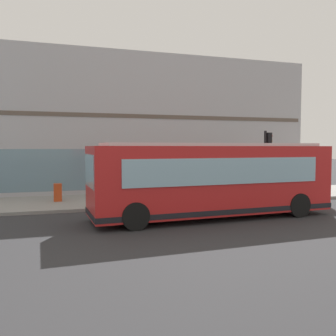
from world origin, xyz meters
TOP-DOWN VIEW (x-y plane):
  - ground at (0.00, 0.00)m, footprint 120.00×120.00m
  - sidewalk_curb at (5.09, 0.00)m, footprint 4.98×40.00m
  - building_corner at (10.98, 0.00)m, footprint 6.86×22.90m
  - city_bus_nearside at (-0.22, -1.25)m, footprint 3.02×10.15m
  - traffic_light_near_corner at (2.98, -5.85)m, footprint 0.32×0.49m
  - fire_hydrant at (6.12, 1.41)m, footprint 0.35×0.35m
  - pedestrian_near_building_entrance at (3.95, -6.40)m, footprint 0.32×0.32m
  - pedestrian_by_light_pole at (6.12, -5.48)m, footprint 0.32×0.32m
  - newspaper_vending_box at (5.32, 4.85)m, footprint 0.44×0.42m

SIDE VIEW (x-z plane):
  - ground at x=0.00m, z-range 0.00..0.00m
  - sidewalk_curb at x=5.09m, z-range 0.00..0.15m
  - fire_hydrant at x=6.12m, z-range 0.14..0.88m
  - newspaper_vending_box at x=5.32m, z-range 0.15..1.05m
  - pedestrian_by_light_pole at x=6.12m, z-range 0.26..1.84m
  - pedestrian_near_building_entrance at x=3.95m, z-range 0.28..2.00m
  - city_bus_nearside at x=-0.22m, z-range 0.02..3.09m
  - traffic_light_near_corner at x=2.98m, z-range 0.87..4.50m
  - building_corner at x=10.98m, z-range -0.01..8.67m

